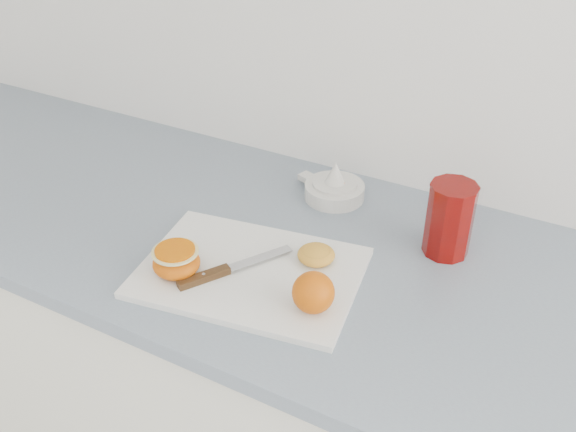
{
  "coord_description": "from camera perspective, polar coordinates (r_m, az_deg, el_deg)",
  "views": [
    {
      "loc": [
        0.14,
        0.86,
        1.58
      ],
      "look_at": [
        -0.31,
        1.69,
        0.96
      ],
      "focal_mm": 40.0,
      "sensor_mm": 36.0,
      "label": 1
    }
  ],
  "objects": [
    {
      "name": "cutting_board",
      "position": [
        1.1,
        -3.39,
        -5.02
      ],
      "size": [
        0.4,
        0.32,
        0.01
      ],
      "primitive_type": "cube",
      "rotation": [
        0.0,
        0.0,
        0.16
      ],
      "color": "white",
      "rests_on": "counter"
    },
    {
      "name": "whole_orange",
      "position": [
        1.0,
        2.27,
        -6.81
      ],
      "size": [
        0.07,
        0.07,
        0.07
      ],
      "color": "orange",
      "rests_on": "cutting_board"
    },
    {
      "name": "half_orange",
      "position": [
        1.09,
        -9.9,
        -4.0
      ],
      "size": [
        0.08,
        0.08,
        0.05
      ],
      "color": "orange",
      "rests_on": "cutting_board"
    },
    {
      "name": "squeezed_shell",
      "position": [
        1.11,
        2.52,
        -3.44
      ],
      "size": [
        0.07,
        0.07,
        0.03
      ],
      "color": "gold",
      "rests_on": "cutting_board"
    },
    {
      "name": "paring_knife",
      "position": [
        1.08,
        -6.58,
        -5.11
      ],
      "size": [
        0.13,
        0.19,
        0.01
      ],
      "color": "#4A2C18",
      "rests_on": "cutting_board"
    },
    {
      "name": "citrus_juicer",
      "position": [
        1.3,
        4.12,
        2.51
      ],
      "size": [
        0.15,
        0.12,
        0.08
      ],
      "color": "white",
      "rests_on": "counter"
    },
    {
      "name": "red_tumbler",
      "position": [
        1.16,
        14.13,
        -0.52
      ],
      "size": [
        0.08,
        0.08,
        0.14
      ],
      "color": "#710906",
      "rests_on": "counter"
    }
  ]
}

